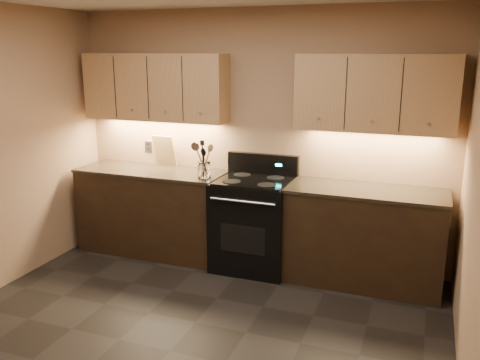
% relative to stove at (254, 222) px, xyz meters
% --- Properties ---
extents(floor, '(4.00, 4.00, 0.00)m').
position_rel_stove_xyz_m(floor, '(-0.08, -1.68, -0.48)').
color(floor, black).
rests_on(floor, ground).
extents(wall_back, '(4.00, 0.04, 2.60)m').
position_rel_stove_xyz_m(wall_back, '(-0.08, 0.32, 0.82)').
color(wall_back, '#9C795B').
rests_on(wall_back, ground).
extents(counter_left, '(1.62, 0.62, 0.93)m').
position_rel_stove_xyz_m(counter_left, '(-1.18, 0.02, -0.01)').
color(counter_left, black).
rests_on(counter_left, ground).
extents(counter_right, '(1.46, 0.62, 0.93)m').
position_rel_stove_xyz_m(counter_right, '(1.10, 0.02, -0.01)').
color(counter_right, black).
rests_on(counter_right, ground).
extents(stove, '(0.76, 0.68, 1.14)m').
position_rel_stove_xyz_m(stove, '(0.00, 0.00, 0.00)').
color(stove, black).
rests_on(stove, ground).
extents(upper_cab_left, '(1.60, 0.30, 0.70)m').
position_rel_stove_xyz_m(upper_cab_left, '(-1.18, 0.17, 1.32)').
color(upper_cab_left, tan).
rests_on(upper_cab_left, wall_back).
extents(upper_cab_right, '(1.44, 0.30, 0.70)m').
position_rel_stove_xyz_m(upper_cab_right, '(1.10, 0.17, 1.32)').
color(upper_cab_right, tan).
rests_on(upper_cab_right, wall_back).
extents(outlet_plate, '(0.08, 0.01, 0.12)m').
position_rel_stove_xyz_m(outlet_plate, '(-1.38, 0.31, 0.64)').
color(outlet_plate, '#B2B5BA').
rests_on(outlet_plate, wall_back).
extents(utensil_crock, '(0.17, 0.17, 0.16)m').
position_rel_stove_xyz_m(utensil_crock, '(-0.50, -0.10, 0.53)').
color(utensil_crock, white).
rests_on(utensil_crock, counter_left).
extents(cutting_board, '(0.28, 0.13, 0.34)m').
position_rel_stove_xyz_m(cutting_board, '(-1.15, 0.27, 0.62)').
color(cutting_board, tan).
rests_on(cutting_board, counter_left).
extents(wooden_spoon, '(0.17, 0.08, 0.34)m').
position_rel_stove_xyz_m(wooden_spoon, '(-0.52, -0.12, 0.64)').
color(wooden_spoon, tan).
rests_on(wooden_spoon, utensil_crock).
extents(black_spoon, '(0.10, 0.18, 0.33)m').
position_rel_stove_xyz_m(black_spoon, '(-0.50, -0.07, 0.63)').
color(black_spoon, black).
rests_on(black_spoon, utensil_crock).
extents(black_turner, '(0.15, 0.19, 0.39)m').
position_rel_stove_xyz_m(black_turner, '(-0.50, -0.12, 0.66)').
color(black_turner, black).
rests_on(black_turner, utensil_crock).
extents(steel_spatula, '(0.24, 0.10, 0.37)m').
position_rel_stove_xyz_m(steel_spatula, '(-0.47, -0.08, 0.65)').
color(steel_spatula, silver).
rests_on(steel_spatula, utensil_crock).
extents(steel_skimmer, '(0.21, 0.11, 0.36)m').
position_rel_stove_xyz_m(steel_skimmer, '(-0.47, -0.10, 0.64)').
color(steel_skimmer, silver).
rests_on(steel_skimmer, utensil_crock).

